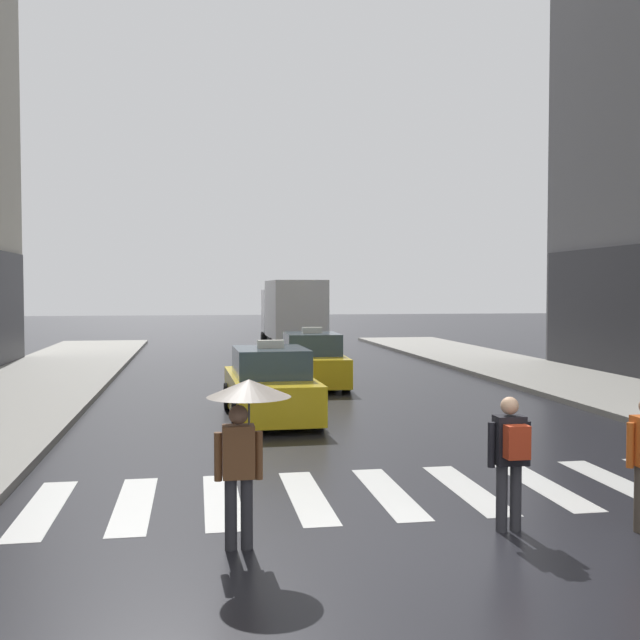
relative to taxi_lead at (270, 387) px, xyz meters
name	(u,v)px	position (x,y,z in m)	size (l,w,h in m)	color
ground_plane	(514,566)	(1.67, -9.58, -0.72)	(160.00, 160.00, 0.00)	black
crosswalk_markings	(428,491)	(1.67, -6.58, -0.72)	(11.30, 2.80, 0.01)	silver
taxi_lead	(270,387)	(0.00, 0.00, 0.00)	(2.01, 4.58, 1.80)	yellow
taxi_second	(312,362)	(1.84, 5.61, 0.00)	(2.04, 4.59, 1.80)	yellow
box_truck	(292,314)	(2.61, 16.26, 1.13)	(2.30, 7.55, 3.35)	#2D2D2D
pedestrian_with_umbrella	(245,417)	(-1.13, -8.58, 0.79)	(0.96, 0.96, 1.94)	#333338
pedestrian_with_backpack	(510,453)	(2.09, -8.52, 0.25)	(0.55, 0.43, 1.65)	#333338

